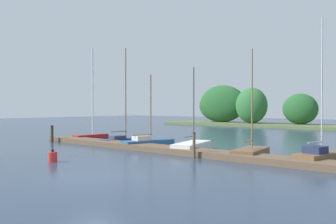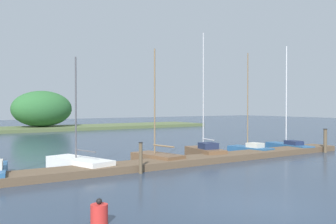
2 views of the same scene
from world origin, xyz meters
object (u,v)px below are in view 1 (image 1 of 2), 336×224
sailboat_4 (251,152)px  mooring_piling_1 (194,145)px  sailboat_0 (92,134)px  sailboat_2 (149,142)px  sailboat_1 (124,138)px  mooring_piling_0 (52,134)px  channel_buoy_0 (53,157)px  sailboat_5 (320,156)px  sailboat_3 (193,146)px

sailboat_4 → mooring_piling_1: 3.41m
sailboat_0 → mooring_piling_1: sailboat_0 is taller
sailboat_4 → sailboat_2: bearing=80.8°
sailboat_1 → mooring_piling_0: 6.19m
sailboat_0 → sailboat_2: bearing=-94.6°
sailboat_1 → channel_buoy_0: sailboat_1 is taller
mooring_piling_0 → mooring_piling_1: size_ratio=0.95×
sailboat_2 → channel_buoy_0: sailboat_2 is taller
sailboat_1 → sailboat_5: (15.58, -0.45, 0.01)m
sailboat_0 → mooring_piling_1: size_ratio=5.57×
sailboat_0 → mooring_piling_0: 3.59m
sailboat_3 → mooring_piling_1: 3.42m
sailboat_3 → mooring_piling_1: sailboat_3 is taller
sailboat_4 → sailboat_5: (3.76, 0.34, 0.07)m
sailboat_0 → sailboat_4: sailboat_0 is taller
sailboat_0 → sailboat_2: sailboat_0 is taller
sailboat_1 → channel_buoy_0: (4.61, -9.32, -0.10)m
mooring_piling_0 → sailboat_4: bearing=8.7°
sailboat_1 → sailboat_5: bearing=-85.8°
sailboat_0 → sailboat_1: bearing=-90.0°
sailboat_0 → sailboat_5: 19.91m
sailboat_4 → sailboat_3: bearing=77.8°
sailboat_1 → mooring_piling_1: bearing=-102.9°
sailboat_0 → sailboat_2: (7.77, -0.79, -0.15)m
sailboat_3 → sailboat_5: bearing=-103.5°
sailboat_0 → sailboat_1: size_ratio=1.06×
sailboat_0 → channel_buoy_0: size_ratio=11.77×
sailboat_5 → sailboat_0: bearing=99.6°
mooring_piling_0 → sailboat_3: bearing=12.9°
sailboat_3 → channel_buoy_0: (-2.79, -8.81, -0.04)m
sailboat_4 → mooring_piling_1: (-2.37, -2.42, 0.43)m
channel_buoy_0 → sailboat_2: bearing=97.6°
sailboat_1 → mooring_piling_1: (9.46, -3.21, 0.36)m
channel_buoy_0 → mooring_piling_0: bearing=148.8°
sailboat_1 → sailboat_3: bearing=-88.1°
sailboat_1 → sailboat_0: bearing=94.7°
sailboat_0 → channel_buoy_0: (8.93, -9.40, -0.23)m
sailboat_3 → sailboat_1: bearing=72.1°
mooring_piling_1 → sailboat_0: bearing=166.5°
sailboat_1 → sailboat_4: (11.83, -0.79, -0.07)m
sailboat_4 → mooring_piling_1: size_ratio=4.30×
mooring_piling_0 → channel_buoy_0: bearing=-31.2°
sailboat_5 → sailboat_4: bearing=106.3°
sailboat_1 → sailboat_3: sailboat_1 is taller
mooring_piling_1 → sailboat_4: bearing=45.6°
sailboat_5 → mooring_piling_0: (-20.75, -2.94, 0.32)m
mooring_piling_1 → sailboat_5: bearing=24.2°
sailboat_1 → channel_buoy_0: 10.39m
sailboat_2 → mooring_piling_0: 9.04m
sailboat_5 → mooring_piling_1: bearing=125.4°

